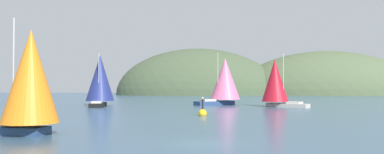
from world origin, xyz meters
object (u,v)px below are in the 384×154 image
(sailboat_pink_spinnaker, at_px, (225,80))
(sailboat_orange_sail, at_px, (29,80))
(sailboat_navy_sail, at_px, (100,79))
(channel_buoy, at_px, (203,113))
(sailboat_crimson_sail, at_px, (276,82))

(sailboat_pink_spinnaker, distance_m, sailboat_orange_sail, 50.49)
(sailboat_orange_sail, distance_m, sailboat_navy_sail, 41.61)
(sailboat_pink_spinnaker, height_order, channel_buoy, sailboat_pink_spinnaker)
(sailboat_pink_spinnaker, height_order, sailboat_orange_sail, sailboat_pink_spinnaker)
(sailboat_orange_sail, bearing_deg, sailboat_pink_spinnaker, 66.03)
(sailboat_navy_sail, bearing_deg, sailboat_crimson_sail, -5.23)
(sailboat_pink_spinnaker, xyz_separation_m, sailboat_orange_sail, (-20.51, -46.13, -0.61))
(sailboat_pink_spinnaker, xyz_separation_m, sailboat_crimson_sail, (8.55, -7.67, -0.42))
(sailboat_orange_sail, height_order, channel_buoy, sailboat_orange_sail)
(sailboat_orange_sail, xyz_separation_m, sailboat_crimson_sail, (29.06, 38.47, 0.19))
(channel_buoy, bearing_deg, sailboat_orange_sail, -128.25)
(channel_buoy, bearing_deg, sailboat_navy_sail, 128.62)
(sailboat_orange_sail, distance_m, sailboat_crimson_sail, 48.21)
(sailboat_navy_sail, bearing_deg, channel_buoy, -51.38)
(sailboat_crimson_sail, xyz_separation_m, channel_buoy, (-14.38, -19.84, -4.17))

